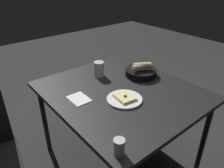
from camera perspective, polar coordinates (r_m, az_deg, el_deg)
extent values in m
plane|color=#2C2C2C|center=(2.04, 1.97, -19.03)|extent=(8.00, 8.00, 0.00)
cube|color=black|center=(1.60, 2.37, -1.99)|extent=(1.11, 0.99, 0.03)
cylinder|color=black|center=(1.87, 23.13, -12.96)|extent=(0.04, 0.04, 0.68)
cylinder|color=black|center=(2.35, 2.13, -1.34)|extent=(0.04, 0.04, 0.68)
cylinder|color=black|center=(1.98, -17.36, -9.20)|extent=(0.04, 0.04, 0.68)
cylinder|color=white|center=(1.47, 3.32, -4.02)|extent=(0.24, 0.24, 0.01)
cube|color=tan|center=(1.47, 3.33, -3.62)|extent=(0.16, 0.13, 0.01)
cube|color=beige|center=(1.46, 3.34, -3.35)|extent=(0.14, 0.12, 0.01)
sphere|color=brown|center=(1.47, 3.49, -3.10)|extent=(0.02, 0.02, 0.02)
sphere|color=brown|center=(1.46, 3.69, -3.27)|extent=(0.02, 0.02, 0.02)
sphere|color=brown|center=(1.45, 3.38, -3.42)|extent=(0.02, 0.02, 0.02)
cylinder|color=black|center=(1.81, 7.64, 3.07)|extent=(0.26, 0.26, 0.06)
cylinder|color=beige|center=(1.76, 7.92, 4.98)|extent=(0.11, 0.14, 0.04)
cylinder|color=beige|center=(1.78, 8.39, 4.78)|extent=(0.10, 0.13, 0.04)
cylinder|color=beige|center=(1.75, 7.14, 4.56)|extent=(0.07, 0.12, 0.04)
cylinder|color=#AC1F14|center=(1.86, 6.71, 3.61)|extent=(0.06, 0.06, 0.03)
cylinder|color=silver|center=(1.77, -3.42, 3.94)|extent=(0.08, 0.08, 0.13)
cylinder|color=#B57616|center=(1.79, -3.39, 2.81)|extent=(0.07, 0.07, 0.04)
cylinder|color=#BFB299|center=(1.07, 1.91, -16.57)|extent=(0.06, 0.06, 0.07)
cylinder|color=maroon|center=(1.09, 1.89, -17.18)|extent=(0.05, 0.05, 0.04)
cylinder|color=#B7B7BC|center=(1.04, 1.95, -14.85)|extent=(0.06, 0.06, 0.01)
cube|color=white|center=(1.50, -8.74, -3.87)|extent=(0.16, 0.12, 0.00)
cylinder|color=black|center=(1.87, -23.40, -18.79)|extent=(0.03, 0.03, 0.41)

